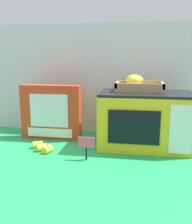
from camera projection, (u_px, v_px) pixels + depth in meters
name	position (u px, v px, depth m)	size (l,w,h in m)	color
ground_plane	(113.00, 143.00, 1.30)	(1.70, 1.70, 0.00)	#219E54
display_back_panel	(118.00, 80.00, 1.44)	(1.61, 0.03, 0.60)	silver
toy_microwave	(145.00, 120.00, 1.23)	(0.43, 0.25, 0.26)	yellow
food_groups_crate	(137.00, 85.00, 1.25)	(0.22, 0.16, 0.08)	#A37F51
cookie_set_box	(51.00, 112.00, 1.35)	(0.31, 0.06, 0.28)	red
price_sign	(86.00, 145.00, 1.08)	(0.07, 0.01, 0.10)	black
loose_toy_banana	(42.00, 147.00, 1.20)	(0.12, 0.11, 0.03)	yellow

